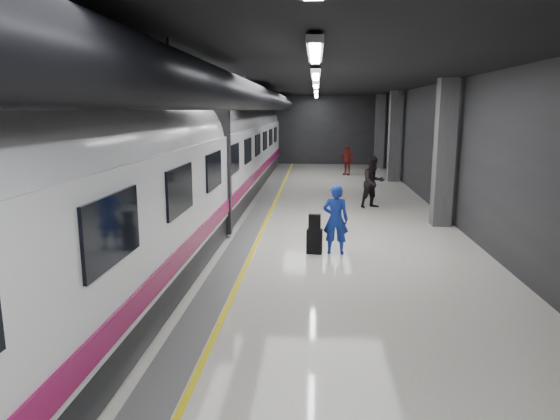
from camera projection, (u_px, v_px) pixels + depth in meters
name	position (u px, v px, depth m)	size (l,w,h in m)	color
ground	(292.00, 238.00, 14.07)	(40.00, 40.00, 0.00)	silver
platform_hall	(285.00, 111.00, 14.33)	(10.02, 40.02, 4.51)	black
train	(176.00, 164.00, 13.89)	(3.05, 38.00, 4.05)	black
traveler_main	(336.00, 219.00, 12.43)	(0.64, 0.42, 1.75)	#1838B4
suitcase_main	(314.00, 241.00, 12.54)	(0.38, 0.24, 0.62)	black
shoulder_bag	(315.00, 222.00, 12.40)	(0.30, 0.16, 0.39)	black
traveler_far_a	(373.00, 182.00, 18.31)	(0.93, 0.72, 1.91)	black
traveler_far_b	(347.00, 160.00, 27.72)	(0.97, 0.40, 1.65)	maroon
suitcase_far	(369.00, 179.00, 24.40)	(0.31, 0.20, 0.45)	black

